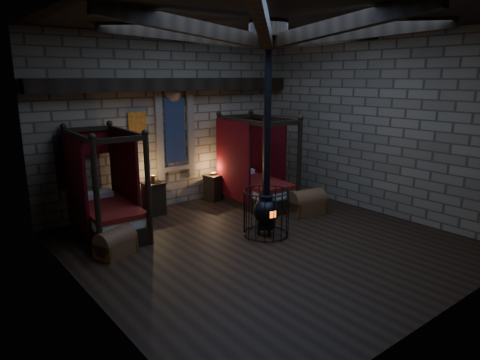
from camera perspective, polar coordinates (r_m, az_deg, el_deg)
room at (r=8.12m, az=3.31°, el=17.22°), size 7.02×7.02×4.29m
bed_left at (r=9.37m, az=-17.37°, el=-3.73°), size 1.20×2.13×2.17m
bed_right at (r=11.05m, az=2.01°, el=-0.41°), size 1.32×2.24×2.25m
trunk_left at (r=8.32m, az=-16.26°, el=-8.09°), size 0.82×0.67×0.52m
trunk_right at (r=10.40m, az=8.89°, el=-3.07°), size 0.92×0.67×0.62m
nightstand_left at (r=10.45m, az=-11.41°, el=-2.36°), size 0.51×0.49×0.96m
nightstand_right at (r=11.44m, az=-3.56°, el=-0.97°), size 0.52×0.51×0.76m
stove at (r=8.85m, az=3.51°, el=-3.70°), size 0.95×0.95×4.05m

